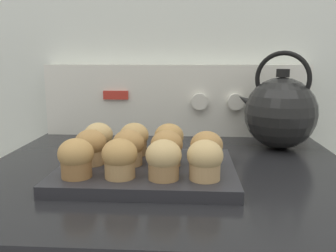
{
  "coord_description": "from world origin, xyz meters",
  "views": [
    {
      "loc": [
        0.05,
        -0.37,
        1.15
      ],
      "look_at": [
        0.0,
        0.31,
        1.02
      ],
      "focal_mm": 38.0,
      "sensor_mm": 36.0,
      "label": 1
    }
  ],
  "objects_px": {
    "muffin_pan": "(147,170)",
    "muffin_r2_c1": "(134,139)",
    "muffin_r1_c1": "(128,147)",
    "muffin_r0_c0": "(76,158)",
    "muffin_r0_c3": "(205,160)",
    "muffin_r0_c2": "(165,160)",
    "muffin_r1_c2": "(167,148)",
    "muffin_r1_c3": "(206,149)",
    "muffin_r2_c2": "(168,140)",
    "muffin_r1_c0": "(91,147)",
    "muffin_r0_c1": "(120,158)",
    "muffin_r2_c0": "(99,139)",
    "tea_kettle": "(280,112)"
  },
  "relations": [
    {
      "from": "muffin_r1_c0",
      "to": "muffin_r1_c2",
      "type": "height_order",
      "value": "same"
    },
    {
      "from": "muffin_r0_c3",
      "to": "muffin_r1_c0",
      "type": "bearing_deg",
      "value": 161.05
    },
    {
      "from": "muffin_r0_c2",
      "to": "muffin_r2_c2",
      "type": "relative_size",
      "value": 1.0
    },
    {
      "from": "muffin_r2_c2",
      "to": "tea_kettle",
      "type": "relative_size",
      "value": 0.28
    },
    {
      "from": "muffin_r1_c0",
      "to": "muffin_r1_c1",
      "type": "distance_m",
      "value": 0.08
    },
    {
      "from": "muffin_r1_c0",
      "to": "muffin_r1_c3",
      "type": "distance_m",
      "value": 0.23
    },
    {
      "from": "muffin_r2_c0",
      "to": "muffin_pan",
      "type": "bearing_deg",
      "value": -32.55
    },
    {
      "from": "muffin_r2_c0",
      "to": "muffin_r2_c2",
      "type": "bearing_deg",
      "value": 0.15
    },
    {
      "from": "muffin_r0_c3",
      "to": "muffin_r1_c0",
      "type": "distance_m",
      "value": 0.23
    },
    {
      "from": "muffin_r0_c1",
      "to": "muffin_r1_c0",
      "type": "relative_size",
      "value": 1.0
    },
    {
      "from": "muffin_r0_c1",
      "to": "muffin_r2_c0",
      "type": "bearing_deg",
      "value": 117.24
    },
    {
      "from": "muffin_r1_c0",
      "to": "tea_kettle",
      "type": "height_order",
      "value": "tea_kettle"
    },
    {
      "from": "muffin_r0_c3",
      "to": "muffin_r2_c2",
      "type": "height_order",
      "value": "same"
    },
    {
      "from": "muffin_r1_c2",
      "to": "tea_kettle",
      "type": "xyz_separation_m",
      "value": [
        0.27,
        0.24,
        0.04
      ]
    },
    {
      "from": "muffin_r0_c2",
      "to": "tea_kettle",
      "type": "distance_m",
      "value": 0.42
    },
    {
      "from": "muffin_r2_c0",
      "to": "muffin_r2_c2",
      "type": "relative_size",
      "value": 1.0
    },
    {
      "from": "muffin_r0_c2",
      "to": "muffin_r0_c0",
      "type": "bearing_deg",
      "value": -179.87
    },
    {
      "from": "muffin_r2_c2",
      "to": "muffin_r1_c3",
      "type": "bearing_deg",
      "value": -43.34
    },
    {
      "from": "muffin_pan",
      "to": "muffin_r0_c3",
      "type": "height_order",
      "value": "muffin_r0_c3"
    },
    {
      "from": "muffin_r1_c0",
      "to": "muffin_r2_c1",
      "type": "bearing_deg",
      "value": 45.04
    },
    {
      "from": "muffin_r0_c3",
      "to": "muffin_r0_c0",
      "type": "bearing_deg",
      "value": -179.32
    },
    {
      "from": "muffin_r0_c3",
      "to": "muffin_r1_c0",
      "type": "xyz_separation_m",
      "value": [
        -0.22,
        0.08,
        0.0
      ]
    },
    {
      "from": "muffin_r1_c1",
      "to": "muffin_r2_c2",
      "type": "height_order",
      "value": "same"
    },
    {
      "from": "muffin_r0_c2",
      "to": "muffin_r2_c0",
      "type": "bearing_deg",
      "value": 135.86
    },
    {
      "from": "muffin_r0_c0",
      "to": "muffin_r0_c2",
      "type": "height_order",
      "value": "same"
    },
    {
      "from": "muffin_r1_c1",
      "to": "muffin_r2_c1",
      "type": "bearing_deg",
      "value": 90.25
    },
    {
      "from": "muffin_r0_c0",
      "to": "muffin_r2_c0",
      "type": "xyz_separation_m",
      "value": [
        0.0,
        0.15,
        0.0
      ]
    },
    {
      "from": "muffin_r0_c2",
      "to": "muffin_r2_c1",
      "type": "relative_size",
      "value": 1.0
    },
    {
      "from": "muffin_r0_c0",
      "to": "muffin_r0_c2",
      "type": "bearing_deg",
      "value": 0.13
    },
    {
      "from": "muffin_pan",
      "to": "muffin_r2_c1",
      "type": "xyz_separation_m",
      "value": [
        -0.04,
        0.08,
        0.05
      ]
    },
    {
      "from": "muffin_r1_c2",
      "to": "muffin_r1_c3",
      "type": "relative_size",
      "value": 1.0
    },
    {
      "from": "muffin_r1_c3",
      "to": "muffin_r2_c0",
      "type": "relative_size",
      "value": 1.0
    },
    {
      "from": "muffin_r0_c0",
      "to": "muffin_r2_c0",
      "type": "bearing_deg",
      "value": 89.72
    },
    {
      "from": "muffin_r0_c3",
      "to": "muffin_r2_c1",
      "type": "bearing_deg",
      "value": 134.2
    },
    {
      "from": "muffin_r1_c1",
      "to": "muffin_r0_c0",
      "type": "bearing_deg",
      "value": -134.78
    },
    {
      "from": "muffin_r1_c2",
      "to": "muffin_r0_c1",
      "type": "bearing_deg",
      "value": -135.76
    },
    {
      "from": "muffin_r1_c2",
      "to": "muffin_r2_c1",
      "type": "relative_size",
      "value": 1.0
    },
    {
      "from": "muffin_r1_c0",
      "to": "muffin_r0_c3",
      "type": "bearing_deg",
      "value": -18.95
    },
    {
      "from": "muffin_r0_c0",
      "to": "muffin_r0_c2",
      "type": "distance_m",
      "value": 0.16
    },
    {
      "from": "muffin_r0_c3",
      "to": "tea_kettle",
      "type": "xyz_separation_m",
      "value": [
        0.2,
        0.32,
        0.04
      ]
    },
    {
      "from": "muffin_r2_c1",
      "to": "muffin_r2_c2",
      "type": "bearing_deg",
      "value": -1.99
    },
    {
      "from": "muffin_r0_c2",
      "to": "muffin_r2_c0",
      "type": "distance_m",
      "value": 0.22
    },
    {
      "from": "muffin_pan",
      "to": "muffin_r2_c0",
      "type": "distance_m",
      "value": 0.14
    },
    {
      "from": "muffin_r0_c0",
      "to": "muffin_r1_c2",
      "type": "bearing_deg",
      "value": 26.87
    },
    {
      "from": "tea_kettle",
      "to": "muffin_r1_c2",
      "type": "bearing_deg",
      "value": -138.45
    },
    {
      "from": "muffin_r1_c3",
      "to": "muffin_r0_c1",
      "type": "bearing_deg",
      "value": -154.6
    },
    {
      "from": "muffin_r0_c1",
      "to": "muffin_r0_c2",
      "type": "bearing_deg",
      "value": -1.83
    },
    {
      "from": "muffin_r2_c0",
      "to": "tea_kettle",
      "type": "relative_size",
      "value": 0.28
    },
    {
      "from": "tea_kettle",
      "to": "muffin_r1_c1",
      "type": "bearing_deg",
      "value": -145.38
    },
    {
      "from": "muffin_r1_c1",
      "to": "muffin_r2_c0",
      "type": "xyz_separation_m",
      "value": [
        -0.08,
        0.07,
        0.0
      ]
    }
  ]
}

